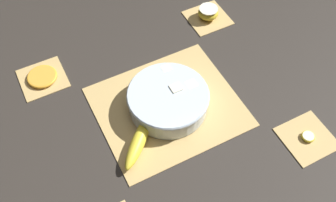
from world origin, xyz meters
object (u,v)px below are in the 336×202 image
Objects in this scene: whole_banana at (139,141)px; banana_coin_single at (308,136)px; orange_slice_whole at (42,77)px; apple_half at (208,12)px; fruit_salad_bowl at (168,99)px.

whole_banana reaches higher than banana_coin_single.
whole_banana is 0.47m from banana_coin_single.
apple_half is at bearing 180.00° from orange_slice_whole.
banana_coin_single is at bearing 137.35° from fruit_salad_bowl.
whole_banana is (0.13, 0.08, -0.02)m from fruit_salad_bowl.
banana_coin_single is (-0.43, 0.20, -0.01)m from whole_banana.
apple_half is at bearing -137.48° from fruit_salad_bowl.
banana_coin_single is (-0.00, 0.55, -0.02)m from apple_half.
banana_coin_single is (-0.30, 0.28, -0.03)m from fruit_salad_bowl.
orange_slice_whole is 2.43× the size of banana_coin_single.
apple_half is at bearing -90.00° from banana_coin_single.
orange_slice_whole is 0.81m from banana_coin_single.
orange_slice_whole is (0.17, -0.35, -0.01)m from whole_banana.
fruit_salad_bowl is at bearing 42.52° from apple_half.
fruit_salad_bowl is 0.41m from banana_coin_single.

